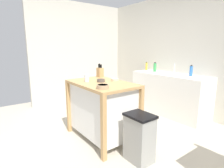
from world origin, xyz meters
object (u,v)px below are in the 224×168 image
(knife_block, at_px, (100,72))
(bowl_ceramic_small, at_px, (115,79))
(bottle_hand_soap, at_px, (191,71))
(bowl_ceramic_wide, at_px, (103,87))
(trash_bin, at_px, (139,138))
(bottle_spray_cleaner, at_px, (146,66))
(bottle_dish_soap, at_px, (155,67))
(sink_faucet, at_px, (174,68))
(bowl_stoneware_deep, at_px, (101,80))
(kitchen_island, at_px, (102,107))
(drinking_cup, at_px, (87,78))

(knife_block, relative_size, bowl_ceramic_small, 1.97)
(bottle_hand_soap, bearing_deg, bowl_ceramic_wide, -89.89)
(trash_bin, bearing_deg, knife_block, 169.68)
(knife_block, xyz_separation_m, bottle_spray_cleaner, (-0.37, 1.62, -0.03))
(bottle_hand_soap, height_order, bottle_dish_soap, bottle_dish_soap)
(sink_faucet, distance_m, bottle_dish_soap, 0.46)
(trash_bin, xyz_separation_m, sink_faucet, (-0.85, 1.90, 0.68))
(bowl_stoneware_deep, xyz_separation_m, bowl_ceramic_small, (0.04, 0.24, -0.00))
(kitchen_island, bearing_deg, knife_block, 149.42)
(drinking_cup, bearing_deg, kitchen_island, 42.78)
(bottle_hand_soap, distance_m, bottle_spray_cleaner, 1.18)
(kitchen_island, height_order, trash_bin, kitchen_island)
(bottle_spray_cleaner, bearing_deg, bottle_dish_soap, -9.02)
(bowl_ceramic_wide, bearing_deg, sink_faucet, 101.05)
(bowl_stoneware_deep, xyz_separation_m, drinking_cup, (-0.14, -0.17, 0.03))
(bottle_spray_cleaner, bearing_deg, kitchen_island, -66.71)
(bowl_ceramic_wide, xyz_separation_m, bottle_hand_soap, (-0.00, 2.12, 0.04))
(kitchen_island, relative_size, bottle_spray_cleaner, 5.37)
(bowl_stoneware_deep, distance_m, bottle_spray_cleaner, 2.03)
(kitchen_island, relative_size, trash_bin, 1.78)
(knife_block, relative_size, bowl_ceramic_wide, 1.51)
(bowl_stoneware_deep, distance_m, trash_bin, 1.04)
(knife_block, bearing_deg, trash_bin, -10.32)
(trash_bin, bearing_deg, sink_faucet, 114.10)
(knife_block, bearing_deg, kitchen_island, -30.58)
(kitchen_island, bearing_deg, trash_bin, 2.47)
(bowl_ceramic_wide, distance_m, bottle_dish_soap, 2.24)
(bowl_stoneware_deep, distance_m, sink_faucet, 1.93)
(bowl_ceramic_small, xyz_separation_m, bottle_dish_soap, (-0.51, 1.58, 0.05))
(kitchen_island, distance_m, bowl_ceramic_wide, 0.62)
(kitchen_island, height_order, bowl_ceramic_small, bowl_ceramic_small)
(bowl_ceramic_wide, xyz_separation_m, drinking_cup, (-0.55, 0.07, 0.03))
(bottle_spray_cleaner, bearing_deg, drinking_cup, -72.76)
(sink_faucet, distance_m, bottle_spray_cleaner, 0.76)
(knife_block, xyz_separation_m, drinking_cup, (0.27, -0.42, -0.03))
(trash_bin, relative_size, bottle_dish_soap, 2.84)
(bowl_stoneware_deep, bearing_deg, bowl_ceramic_small, 80.18)
(bowl_ceramic_small, relative_size, trash_bin, 0.20)
(knife_block, bearing_deg, bottle_spray_cleaner, 102.80)
(kitchen_island, distance_m, bottle_spray_cleaner, 2.10)
(bowl_stoneware_deep, relative_size, drinking_cup, 1.07)
(bowl_ceramic_small, distance_m, bottle_spray_cleaner, 1.82)
(bottle_dish_soap, bearing_deg, bottle_hand_soap, 3.52)
(kitchen_island, height_order, bottle_spray_cleaner, bottle_spray_cleaner)
(bottle_spray_cleaner, bearing_deg, bowl_ceramic_small, -63.36)
(kitchen_island, relative_size, bowl_ceramic_wide, 6.90)
(kitchen_island, relative_size, drinking_cup, 9.69)
(bottle_hand_soap, xyz_separation_m, bottle_spray_cleaner, (-1.18, -0.00, -0.01))
(bowl_ceramic_small, xyz_separation_m, trash_bin, (0.79, -0.22, -0.62))
(trash_bin, bearing_deg, bottle_hand_soap, 103.13)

